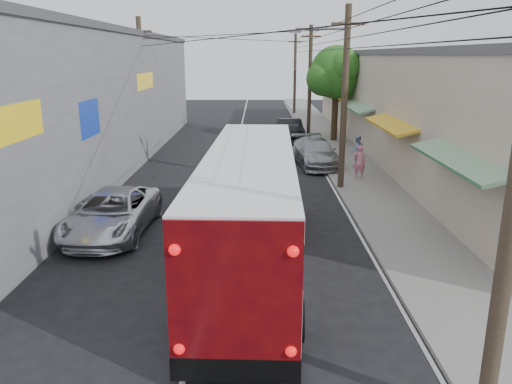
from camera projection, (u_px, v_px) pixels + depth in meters
ground at (189, 352)px, 10.32m from camera, size 120.00×120.00×0.00m
sidewalk at (343, 158)px, 29.56m from camera, size 3.00×80.00×0.12m
building_right at (413, 102)px, 30.65m from camera, size 7.09×40.00×6.25m
building_left at (73, 99)px, 26.72m from camera, size 7.20×36.00×7.25m
utility_poles at (287, 87)px, 28.80m from camera, size 11.80×45.28×8.00m
street_tree at (337, 74)px, 34.13m from camera, size 4.40×4.00×6.60m
coach_bus at (250, 207)px, 14.32m from camera, size 2.98×11.66×3.34m
jeepney at (113, 213)px, 17.02m from camera, size 2.61×5.35×1.46m
parked_suv at (315, 153)px, 27.46m from camera, size 2.68×5.32×1.48m
parked_car_mid at (292, 133)px, 34.84m from camera, size 1.66×3.94×1.33m
parked_car_far at (290, 129)px, 36.24m from camera, size 1.90×4.52×1.45m
pedestrian_near at (359, 162)px, 24.21m from camera, size 0.65×0.48×1.62m
pedestrian_far at (357, 151)px, 26.78m from camera, size 0.94×0.80×1.69m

